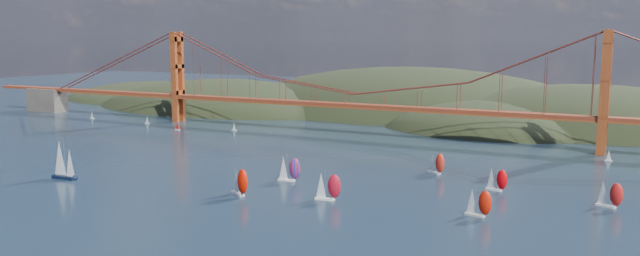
% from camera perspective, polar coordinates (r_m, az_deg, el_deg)
% --- Properties ---
extents(ground, '(1200.00, 1200.00, 0.00)m').
position_cam_1_polar(ground, '(187.59, -19.91, -8.20)').
color(ground, black).
rests_on(ground, ground).
extents(headlands, '(725.00, 225.00, 96.00)m').
position_cam_1_polar(headlands, '(414.31, 14.53, -0.88)').
color(headlands, black).
rests_on(headlands, ground).
extents(bridge, '(552.00, 12.00, 55.00)m').
position_cam_1_polar(bridge, '(330.85, 3.04, 4.91)').
color(bridge, maroon).
rests_on(bridge, ground).
extents(sloop_navy, '(10.27, 5.96, 15.79)m').
position_cam_1_polar(sloop_navy, '(247.78, -22.46, -2.74)').
color(sloop_navy, black).
rests_on(sloop_navy, ground).
extents(racer_0, '(9.36, 7.11, 10.57)m').
position_cam_1_polar(racer_0, '(207.09, -7.41, -4.80)').
color(racer_0, white).
rests_on(racer_0, ground).
extents(racer_1, '(8.73, 4.04, 9.87)m').
position_cam_1_polar(racer_1, '(199.49, 0.67, -5.34)').
color(racer_1, white).
rests_on(racer_1, ground).
extents(racer_2, '(8.13, 4.24, 9.12)m').
position_cam_1_polar(racer_2, '(187.49, 14.25, -6.60)').
color(racer_2, silver).
rests_on(racer_2, ground).
extents(racer_3, '(7.67, 4.26, 8.59)m').
position_cam_1_polar(racer_3, '(219.96, 15.82, -4.53)').
color(racer_3, white).
rests_on(racer_3, ground).
extents(racer_4, '(8.13, 5.12, 9.10)m').
position_cam_1_polar(racer_4, '(210.84, 24.93, -5.48)').
color(racer_4, white).
rests_on(racer_4, ground).
extents(racer_5, '(8.29, 6.40, 9.39)m').
position_cam_1_polar(racer_5, '(241.60, 10.54, -3.12)').
color(racer_5, white).
rests_on(racer_5, ground).
extents(racer_rwb, '(8.72, 3.66, 9.94)m').
position_cam_1_polar(racer_rwb, '(225.91, -2.88, -3.72)').
color(racer_rwb, white).
rests_on(racer_rwb, ground).
extents(distant_boat_0, '(3.00, 2.00, 4.70)m').
position_cam_1_polar(distant_boat_0, '(425.45, -20.13, 1.13)').
color(distant_boat_0, silver).
rests_on(distant_boat_0, ground).
extents(distant_boat_1, '(3.00, 2.00, 4.70)m').
position_cam_1_polar(distant_boat_1, '(390.30, -15.52, 0.73)').
color(distant_boat_1, silver).
rests_on(distant_boat_1, ground).
extents(distant_boat_2, '(3.00, 2.00, 4.70)m').
position_cam_1_polar(distant_boat_2, '(359.65, -12.91, 0.20)').
color(distant_boat_2, silver).
rests_on(distant_boat_2, ground).
extents(distant_boat_3, '(3.00, 2.00, 4.70)m').
position_cam_1_polar(distant_boat_3, '(351.35, -7.86, 0.15)').
color(distant_boat_3, silver).
rests_on(distant_boat_3, ground).
extents(distant_boat_4, '(3.00, 2.00, 4.70)m').
position_cam_1_polar(distant_boat_4, '(288.90, 24.89, -2.31)').
color(distant_boat_4, silver).
rests_on(distant_boat_4, ground).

